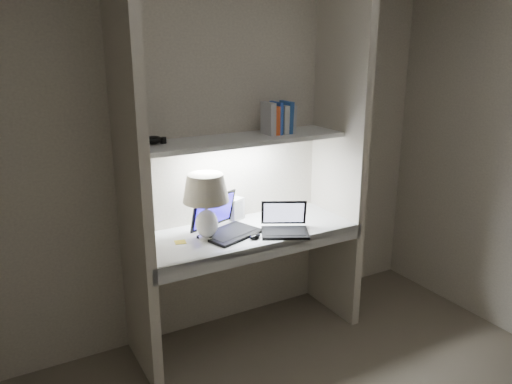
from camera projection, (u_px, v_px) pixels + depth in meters
back_wall at (227, 150)px, 3.34m from camera, size 3.20×0.01×2.50m
alcove_panel_left at (131, 172)px, 2.77m from camera, size 0.06×0.55×2.50m
alcove_panel_right at (339, 147)px, 3.45m from camera, size 0.06×0.55×2.50m
desk at (247, 233)px, 3.25m from camera, size 1.40×0.55×0.04m
desk_apron at (267, 251)px, 3.05m from camera, size 1.46×0.03×0.10m
shelf at (240, 140)px, 3.16m from camera, size 1.40×0.36×0.03m
strip_light at (240, 143)px, 3.17m from camera, size 0.60×0.04×0.02m
table_lamp at (206, 196)px, 3.02m from camera, size 0.28×0.28×0.42m
laptop_main at (224, 225)px, 3.18m from camera, size 0.44×0.41×0.24m
laptop_netbook at (284, 225)px, 3.21m from camera, size 0.38×0.37×0.19m
speaker at (236, 209)px, 3.43m from camera, size 0.13×0.11×0.15m
mouse at (255, 236)px, 3.10m from camera, size 0.10×0.08×0.03m
cable_coil at (239, 227)px, 3.28m from camera, size 0.10×0.10×0.01m
sticky_note at (180, 242)px, 3.05m from camera, size 0.08×0.08×0.00m
book_row at (278, 119)px, 3.27m from camera, size 0.20×0.14×0.21m
shelf_box at (140, 133)px, 2.91m from camera, size 0.09×0.08×0.14m
shelf_gadget at (153, 140)px, 2.93m from camera, size 0.12×0.09×0.05m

